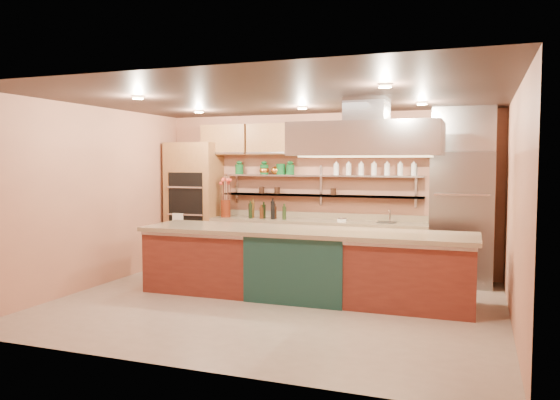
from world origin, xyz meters
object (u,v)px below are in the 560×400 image
at_px(refrigerator, 462,219).
at_px(flower_vase, 226,208).
at_px(green_canister, 281,169).
at_px(kitchen_scale, 342,219).
at_px(island, 303,263).
at_px(copper_kettle, 276,170).

bearing_deg(refrigerator, flower_vase, 179.86).
relative_size(refrigerator, green_canister, 10.85).
xyz_separation_m(refrigerator, kitchen_scale, (-1.93, 0.01, -0.08)).
relative_size(island, copper_kettle, 25.47).
distance_m(refrigerator, green_canister, 3.23).
height_order(refrigerator, flower_vase, refrigerator).
bearing_deg(green_canister, refrigerator, -4.20).
xyz_separation_m(refrigerator, island, (-2.10, -1.66, -0.56)).
height_order(refrigerator, green_canister, refrigerator).
xyz_separation_m(island, flower_vase, (-2.03, 1.67, 0.60)).
bearing_deg(island, refrigerator, 37.76).
bearing_deg(refrigerator, copper_kettle, 175.92).
xyz_separation_m(island, kitchen_scale, (0.17, 1.67, 0.48)).
height_order(flower_vase, kitchen_scale, flower_vase).
xyz_separation_m(refrigerator, flower_vase, (-4.13, 0.01, 0.04)).
bearing_deg(island, kitchen_scale, 83.66).
relative_size(kitchen_scale, copper_kettle, 0.80).
xyz_separation_m(island, green_canister, (-1.03, 1.89, 1.32)).
bearing_deg(green_canister, kitchen_scale, -10.41).
bearing_deg(copper_kettle, green_canister, 0.00).
bearing_deg(flower_vase, green_canister, 12.43).
distance_m(flower_vase, copper_kettle, 1.17).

